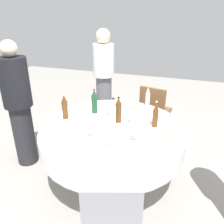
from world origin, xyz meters
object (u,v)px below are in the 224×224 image
Objects in this scene: bottle_clear_south at (148,97)px; bottle_brown_far at (65,107)px; plate_front at (109,144)px; wine_glass_west at (90,127)px; person_far at (104,78)px; plate_rear at (134,109)px; bottle_brown_right at (118,111)px; bottle_clear_north at (113,113)px; plate_mid at (96,122)px; bottle_brown_near at (155,115)px; wine_glass_east at (110,108)px; chair_east at (154,108)px; wine_glass_near at (135,131)px; wine_glass_right at (132,114)px; person_north at (19,104)px; bottle_dark_green_west at (94,102)px; plate_outer at (164,138)px; dining_table at (112,137)px.

bottle_brown_far reaches higher than bottle_clear_south.
wine_glass_west is at bearing -16.68° from plate_front.
plate_rear is at bearing -73.71° from person_far.
bottle_brown_right is 1.78× the size of wine_glass_west.
plate_mid is at bearing 7.26° from bottle_clear_north.
bottle_brown_near is at bearing -172.32° from bottle_brown_far.
chair_east is (-0.39, -0.94, -0.32)m from wine_glass_east.
plate_mid is (0.08, -0.32, -0.11)m from wine_glass_west.
bottle_brown_near is (-0.19, 0.53, 0.01)m from bottle_clear_south.
wine_glass_near is at bearing 127.94° from bottle_brown_right.
plate_rear is (-0.69, -0.50, -0.13)m from bottle_brown_far.
plate_front is at bearing 36.44° from wine_glass_near.
bottle_clear_north is 0.21m from wine_glass_right.
person_north is 0.97× the size of person_far.
bottle_dark_green_west is (0.57, 0.41, 0.02)m from bottle_clear_south.
wine_glass_near reaches higher than chair_east.
wine_glass_right is 0.51m from plate_front.
bottle_brown_near is (-0.44, -0.11, -0.01)m from bottle_clear_north.
plate_mid is 1.03m from person_north.
bottle_clear_south is 0.17× the size of person_far.
person_far is 1.90× the size of chair_east.
person_north reaches higher than wine_glass_west.
bottle_dark_green_west is 2.00× the size of wine_glass_near.
bottle_brown_near reaches higher than chair_east.
wine_glass_near is 0.59× the size of plate_outer.
plate_rear is 0.88m from plate_front.
wine_glass_east is (0.00, -0.55, -0.02)m from wine_glass_west.
bottle_brown_right reaches higher than wine_glass_west.
bottle_brown_right is at bearing 68.76° from bottle_clear_south.
person_north is at bearing 5.84° from bottle_brown_right.
wine_glass_east is 0.09× the size of person_north.
bottle_brown_right is 0.19× the size of person_north.
plate_front is 0.15× the size of person_far.
person_far is at bearing -177.55° from chair_east.
bottle_dark_green_west is 0.35× the size of chair_east.
wine_glass_west is at bearing 109.64° from bottle_dark_green_west.
bottle_dark_green_west reaches higher than wine_glass_near.
bottle_brown_far is 1.83× the size of wine_glass_right.
wine_glass_right is at bearing 83.31° from bottle_clear_south.
person_far is (0.72, -1.73, 0.12)m from plate_front.
bottle_brown_right is (0.22, 0.56, 0.01)m from bottle_clear_south.
plate_rear is at bearing -79.97° from wine_glass_right.
person_far reaches higher than person_north.
person_far is (0.04, -1.35, -0.01)m from bottle_brown_far.
person_north is at bearing 12.51° from wine_glass_east.
plate_front is 0.15× the size of person_north.
plate_front reaches higher than dining_table.
dining_table is 9.52× the size of wine_glass_west.
person_far is at bearing -37.89° from bottle_clear_south.
bottle_brown_far is 0.18× the size of person_far.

